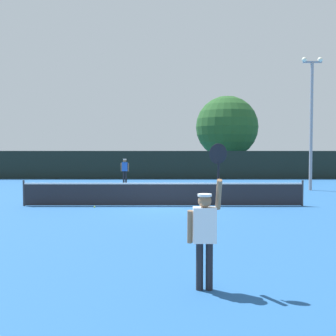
# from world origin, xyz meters

# --- Properties ---
(ground_plane) EXTENTS (120.00, 120.00, 0.00)m
(ground_plane) POSITION_xyz_m (0.00, 0.00, 0.00)
(ground_plane) COLOR #235693
(tennis_net) EXTENTS (11.63, 0.08, 1.07)m
(tennis_net) POSITION_xyz_m (0.00, 0.00, 0.51)
(tennis_net) COLOR #232328
(tennis_net) RESTS_ON ground
(perimeter_fence) EXTENTS (30.58, 0.12, 2.25)m
(perimeter_fence) POSITION_xyz_m (0.00, 15.90, 1.12)
(perimeter_fence) COLOR black
(perimeter_fence) RESTS_ON ground
(player_serving) EXTENTS (0.67, 0.39, 2.43)m
(player_serving) POSITION_xyz_m (0.82, -10.24, 1.06)
(player_serving) COLOR white
(player_serving) RESTS_ON ground
(player_receiving) EXTENTS (0.57, 0.25, 1.69)m
(player_receiving) POSITION_xyz_m (-2.82, 11.80, 1.04)
(player_receiving) COLOR blue
(player_receiving) RESTS_ON ground
(tennis_ball) EXTENTS (0.07, 0.07, 0.07)m
(tennis_ball) POSITION_xyz_m (-2.75, -0.54, 0.03)
(tennis_ball) COLOR #CCE033
(tennis_ball) RESTS_ON ground
(light_pole) EXTENTS (1.18, 0.28, 7.60)m
(light_pole) POSITION_xyz_m (8.41, 6.68, 4.35)
(light_pole) COLOR gray
(light_pole) RESTS_ON ground
(large_tree) EXTENTS (5.78, 5.78, 7.34)m
(large_tree) POSITION_xyz_m (5.70, 21.51, 4.44)
(large_tree) COLOR brown
(large_tree) RESTS_ON ground
(parked_car_near) EXTENTS (2.12, 4.29, 1.69)m
(parked_car_near) POSITION_xyz_m (-7.57, 22.33, 0.78)
(parked_car_near) COLOR navy
(parked_car_near) RESTS_ON ground
(parked_car_mid) EXTENTS (2.15, 4.31, 1.69)m
(parked_car_mid) POSITION_xyz_m (10.11, 23.10, 0.78)
(parked_car_mid) COLOR navy
(parked_car_mid) RESTS_ON ground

